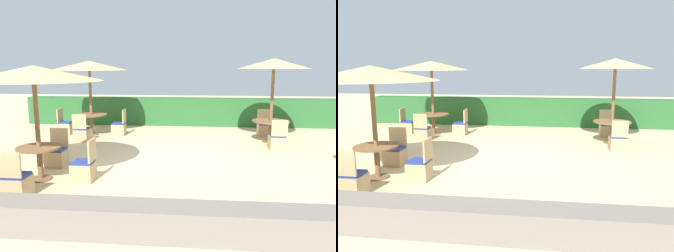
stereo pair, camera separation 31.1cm
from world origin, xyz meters
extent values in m
plane|color=#D1BA8C|center=(0.00, 0.00, 0.00)|extent=(40.00, 40.00, 0.00)
cube|color=#28602D|center=(0.00, 5.82, 0.57)|extent=(13.00, 0.70, 1.15)
cube|color=slate|center=(0.00, -3.47, 0.24)|extent=(10.00, 0.56, 0.48)
cylinder|color=brown|center=(3.15, 2.90, 1.31)|extent=(0.10, 0.10, 2.62)
cone|color=tan|center=(3.15, 2.90, 2.54)|extent=(2.26, 2.26, 0.32)
cylinder|color=brown|center=(3.15, 2.90, 0.01)|extent=(0.48, 0.48, 0.03)
cylinder|color=brown|center=(3.15, 2.90, 0.34)|extent=(0.12, 0.12, 0.67)
cylinder|color=brown|center=(3.15, 2.90, 0.69)|extent=(1.19, 1.19, 0.04)
cube|color=tan|center=(3.16, 3.93, 0.20)|extent=(0.46, 0.46, 0.40)
cube|color=#233893|center=(3.16, 3.93, 0.43)|extent=(0.42, 0.42, 0.05)
cube|color=tan|center=(3.16, 4.14, 0.69)|extent=(0.46, 0.04, 0.48)
cube|color=tan|center=(3.15, 1.90, 0.20)|extent=(0.46, 0.46, 0.40)
cube|color=#233893|center=(3.15, 1.90, 0.43)|extent=(0.42, 0.42, 0.05)
cube|color=tan|center=(3.15, 1.69, 0.69)|extent=(0.46, 0.04, 0.48)
cylinder|color=brown|center=(-2.64, -1.27, 1.20)|extent=(0.10, 0.10, 2.39)
cone|color=tan|center=(-2.64, -1.27, 2.31)|extent=(2.86, 2.86, 0.32)
cylinder|color=brown|center=(-2.64, -1.27, 0.01)|extent=(0.48, 0.48, 0.03)
cylinder|color=brown|center=(-2.64, -1.27, 0.35)|extent=(0.12, 0.12, 0.70)
cylinder|color=brown|center=(-2.64, -1.27, 0.72)|extent=(0.95, 0.95, 0.04)
cube|color=tan|center=(-2.62, -2.25, 0.20)|extent=(0.46, 0.46, 0.40)
cube|color=#233893|center=(-2.62, -2.25, 0.43)|extent=(0.42, 0.42, 0.05)
cube|color=tan|center=(-2.62, -2.46, 0.69)|extent=(0.46, 0.04, 0.48)
cube|color=tan|center=(-1.67, -1.27, 0.20)|extent=(0.46, 0.46, 0.40)
cube|color=#233893|center=(-1.67, -1.27, 0.43)|extent=(0.42, 0.42, 0.05)
cube|color=tan|center=(-1.46, -1.27, 0.69)|extent=(0.04, 0.46, 0.48)
cube|color=tan|center=(-2.70, -0.30, 0.20)|extent=(0.46, 0.46, 0.40)
cube|color=#233893|center=(-2.70, -0.30, 0.43)|extent=(0.42, 0.42, 0.05)
cube|color=tan|center=(-2.70, -0.09, 0.69)|extent=(0.46, 0.04, 0.48)
cylinder|color=brown|center=(-3.06, 3.51, 1.28)|extent=(0.10, 0.10, 2.56)
cone|color=tan|center=(-3.06, 3.51, 2.48)|extent=(2.70, 2.70, 0.32)
cylinder|color=brown|center=(-3.06, 3.51, 0.01)|extent=(0.48, 0.48, 0.03)
cylinder|color=brown|center=(-3.06, 3.51, 0.36)|extent=(0.12, 0.12, 0.71)
cylinder|color=brown|center=(-3.06, 3.51, 0.73)|extent=(1.12, 1.12, 0.04)
cube|color=tan|center=(-2.06, 3.53, 0.20)|extent=(0.46, 0.46, 0.40)
cube|color=#233893|center=(-2.06, 3.53, 0.43)|extent=(0.42, 0.42, 0.05)
cube|color=tan|center=(-1.85, 3.53, 0.69)|extent=(0.04, 0.46, 0.48)
cube|color=tan|center=(-4.05, 3.56, 0.20)|extent=(0.46, 0.46, 0.40)
cube|color=#233893|center=(-4.05, 3.56, 0.43)|extent=(0.42, 0.42, 0.05)
cube|color=tan|center=(-4.26, 3.56, 0.69)|extent=(0.04, 0.46, 0.48)
cube|color=tan|center=(-3.04, 2.46, 0.20)|extent=(0.46, 0.46, 0.40)
cube|color=#233893|center=(-3.04, 2.46, 0.43)|extent=(0.42, 0.42, 0.05)
cube|color=tan|center=(-3.04, 2.25, 0.69)|extent=(0.46, 0.04, 0.48)
camera|label=1|loc=(0.79, -7.87, 2.46)|focal=35.00mm
camera|label=2|loc=(1.10, -7.84, 2.46)|focal=35.00mm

